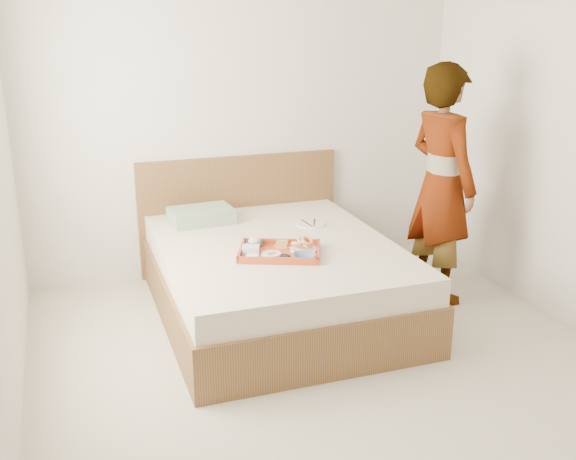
% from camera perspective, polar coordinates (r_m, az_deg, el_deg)
% --- Properties ---
extents(ground, '(3.50, 4.00, 0.01)m').
position_cam_1_polar(ground, '(3.98, 4.67, -12.76)').
color(ground, beige).
rests_on(ground, ground).
extents(wall_back, '(3.50, 0.01, 2.60)m').
position_cam_1_polar(wall_back, '(5.35, -3.74, 10.12)').
color(wall_back, silver).
rests_on(wall_back, ground).
extents(bed, '(1.65, 2.00, 0.53)m').
position_cam_1_polar(bed, '(4.67, -0.99, -4.20)').
color(bed, brown).
rests_on(bed, ground).
extents(headboard, '(1.65, 0.06, 0.95)m').
position_cam_1_polar(headboard, '(5.48, -4.19, 1.46)').
color(headboard, brown).
rests_on(headboard, ground).
extents(pillow, '(0.49, 0.35, 0.11)m').
position_cam_1_polar(pillow, '(5.06, -7.48, 1.25)').
color(pillow, '#91AF8A').
rests_on(pillow, bed).
extents(tray, '(0.63, 0.55, 0.05)m').
position_cam_1_polar(tray, '(4.35, -0.73, -1.84)').
color(tray, '#C7471D').
rests_on(tray, bed).
extents(prawn_plate, '(0.24, 0.24, 0.01)m').
position_cam_1_polar(prawn_plate, '(4.40, 1.36, -1.67)').
color(prawn_plate, white).
rests_on(prawn_plate, tray).
extents(navy_bowl_big, '(0.19, 0.19, 0.04)m').
position_cam_1_polar(navy_bowl_big, '(4.23, 1.42, -2.31)').
color(navy_bowl_big, navy).
rests_on(navy_bowl_big, tray).
extents(sauce_dish, '(0.10, 0.10, 0.03)m').
position_cam_1_polar(sauce_dish, '(4.22, -0.27, -2.42)').
color(sauce_dish, black).
rests_on(sauce_dish, tray).
extents(meat_plate, '(0.17, 0.17, 0.01)m').
position_cam_1_polar(meat_plate, '(4.32, -1.46, -2.06)').
color(meat_plate, white).
rests_on(meat_plate, tray).
extents(bread_plate, '(0.17, 0.17, 0.01)m').
position_cam_1_polar(bread_plate, '(4.46, -0.39, -1.38)').
color(bread_plate, orange).
rests_on(bread_plate, tray).
extents(salad_bowl, '(0.15, 0.15, 0.04)m').
position_cam_1_polar(salad_bowl, '(4.47, -2.89, -1.18)').
color(salad_bowl, navy).
rests_on(salad_bowl, tray).
extents(plastic_tub, '(0.14, 0.13, 0.05)m').
position_cam_1_polar(plastic_tub, '(4.35, -3.19, -1.68)').
color(plastic_tub, silver).
rests_on(plastic_tub, tray).
extents(cheese_round, '(0.10, 0.10, 0.03)m').
position_cam_1_polar(cheese_round, '(4.24, -3.10, -2.34)').
color(cheese_round, white).
rests_on(cheese_round, tray).
extents(dinner_plate, '(0.27, 0.27, 0.01)m').
position_cam_1_polar(dinner_plate, '(4.98, 1.94, 0.53)').
color(dinner_plate, white).
rests_on(dinner_plate, bed).
extents(person, '(0.50, 0.69, 1.73)m').
position_cam_1_polar(person, '(4.91, 13.06, 3.81)').
color(person, beige).
rests_on(person, ground).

